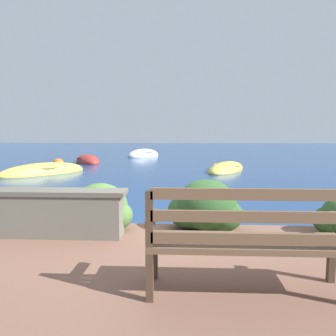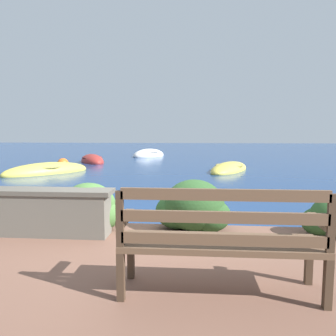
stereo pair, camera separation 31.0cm
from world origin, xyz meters
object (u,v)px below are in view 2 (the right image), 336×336
rowboat_mid (229,169)px  rowboat_outer (149,155)px  mooring_buoy (63,164)px  park_bench (221,238)px  rowboat_nearest (47,172)px  rowboat_far (92,161)px

rowboat_mid → rowboat_outer: size_ratio=1.28×
rowboat_mid → mooring_buoy: rowboat_mid is taller
park_bench → rowboat_mid: bearing=79.7°
rowboat_nearest → rowboat_far: rowboat_far is taller
rowboat_outer → rowboat_mid: bearing=69.8°
rowboat_nearest → rowboat_outer: bearing=-158.2°
rowboat_far → mooring_buoy: (-0.87, -1.64, 0.03)m
park_bench → rowboat_far: 14.66m
rowboat_mid → mooring_buoy: 7.58m
rowboat_mid → mooring_buoy: size_ratio=5.83×
mooring_buoy → park_bench: bearing=-62.4°
rowboat_mid → rowboat_far: rowboat_far is taller
rowboat_nearest → rowboat_outer: size_ratio=1.25×
rowboat_nearest → mooring_buoy: size_ratio=5.70×
park_bench → rowboat_far: size_ratio=0.67×
rowboat_far → mooring_buoy: rowboat_far is taller
rowboat_outer → mooring_buoy: size_ratio=4.56×
rowboat_mid → rowboat_outer: 8.30m
park_bench → rowboat_nearest: 10.93m
park_bench → rowboat_nearest: bearing=118.1°
park_bench → rowboat_outer: size_ratio=0.64×
rowboat_nearest → mooring_buoy: rowboat_nearest is taller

